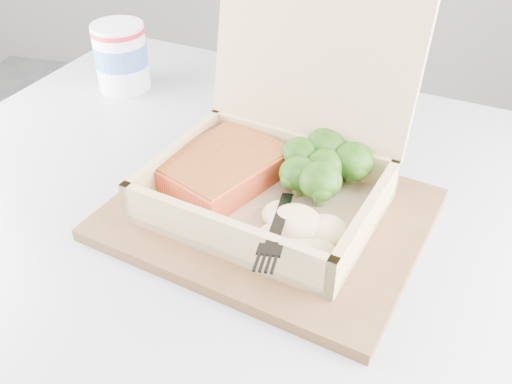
% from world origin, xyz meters
% --- Properties ---
extents(cafe_table, '(1.02, 1.02, 0.75)m').
position_xyz_m(cafe_table, '(-0.34, 0.15, 0.56)').
color(cafe_table, black).
rests_on(cafe_table, floor).
extents(serving_tray, '(0.38, 0.34, 0.01)m').
position_xyz_m(serving_tray, '(-0.29, 0.19, 0.76)').
color(serving_tray, brown).
rests_on(serving_tray, cafe_table).
extents(takeout_container, '(0.29, 0.28, 0.22)m').
position_xyz_m(takeout_container, '(-0.28, 0.23, 0.82)').
color(takeout_container, tan).
rests_on(takeout_container, serving_tray).
extents(salmon_fillet, '(0.16, 0.17, 0.03)m').
position_xyz_m(salmon_fillet, '(-0.35, 0.22, 0.79)').
color(salmon_fillet, '#EE552E').
rests_on(salmon_fillet, takeout_container).
extents(broccoli_pile, '(0.12, 0.12, 0.04)m').
position_xyz_m(broccoli_pile, '(-0.24, 0.23, 0.80)').
color(broccoli_pile, '#376E18').
rests_on(broccoli_pile, takeout_container).
extents(mashed_potatoes, '(0.09, 0.08, 0.03)m').
position_xyz_m(mashed_potatoes, '(-0.25, 0.14, 0.79)').
color(mashed_potatoes, '#F9DBA1').
rests_on(mashed_potatoes, takeout_container).
extents(plastic_fork, '(0.02, 0.16, 0.02)m').
position_xyz_m(plastic_fork, '(-0.27, 0.15, 0.80)').
color(plastic_fork, black).
rests_on(plastic_fork, mashed_potatoes).
extents(paper_cup, '(0.08, 0.08, 0.10)m').
position_xyz_m(paper_cup, '(-0.58, 0.45, 0.80)').
color(paper_cup, white).
rests_on(paper_cup, cafe_table).
extents(receipt, '(0.10, 0.16, 0.00)m').
position_xyz_m(receipt, '(-0.27, 0.37, 0.75)').
color(receipt, white).
rests_on(receipt, cafe_table).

